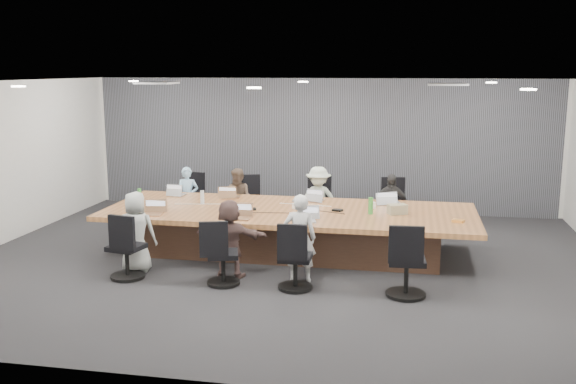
% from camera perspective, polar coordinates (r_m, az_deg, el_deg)
% --- Properties ---
extents(floor, '(10.00, 8.00, 0.00)m').
position_cam_1_polar(floor, '(10.17, -0.43, -6.24)').
color(floor, '#28272A').
rests_on(floor, ground).
extents(ceiling, '(10.00, 8.00, 0.00)m').
position_cam_1_polar(ceiling, '(9.72, -0.45, 9.73)').
color(ceiling, white).
rests_on(ceiling, wall_back).
extents(wall_back, '(10.00, 0.00, 2.80)m').
position_cam_1_polar(wall_back, '(13.76, 2.85, 4.23)').
color(wall_back, silver).
rests_on(wall_back, ground).
extents(wall_front, '(10.00, 0.00, 2.80)m').
position_cam_1_polar(wall_front, '(6.07, -7.92, -4.51)').
color(wall_front, silver).
rests_on(wall_front, ground).
extents(curtain, '(9.80, 0.04, 2.80)m').
position_cam_1_polar(curtain, '(13.68, 2.80, 4.19)').
color(curtain, '#53545C').
rests_on(curtain, ground).
extents(conference_table, '(6.00, 2.20, 0.74)m').
position_cam_1_polar(conference_table, '(10.54, 0.10, -3.36)').
color(conference_table, '#4F3224').
rests_on(conference_table, ground).
extents(chair_0, '(0.61, 0.61, 0.78)m').
position_cam_1_polar(chair_0, '(12.71, -8.36, -1.06)').
color(chair_0, black).
rests_on(chair_0, ground).
extents(chair_1, '(0.63, 0.63, 0.75)m').
position_cam_1_polar(chair_1, '(12.42, -3.91, -1.31)').
color(chair_1, black).
rests_on(chair_1, ground).
extents(chair_2, '(0.72, 0.72, 0.87)m').
position_cam_1_polar(chair_2, '(12.12, 2.94, -1.33)').
color(chair_2, black).
rests_on(chair_2, ground).
extents(chair_3, '(0.61, 0.61, 0.82)m').
position_cam_1_polar(chair_3, '(12.02, 9.12, -1.68)').
color(chair_3, black).
rests_on(chair_3, ground).
extents(chair_4, '(0.62, 0.62, 0.77)m').
position_cam_1_polar(chair_4, '(9.60, -14.15, -5.23)').
color(chair_4, black).
rests_on(chair_4, ground).
extents(chair_5, '(0.61, 0.61, 0.73)m').
position_cam_1_polar(chair_5, '(9.10, -5.79, -5.99)').
color(chair_5, black).
rests_on(chair_5, ground).
extents(chair_6, '(0.51, 0.51, 0.75)m').
position_cam_1_polar(chair_6, '(8.86, 0.66, -6.32)').
color(chair_6, black).
rests_on(chair_6, ground).
extents(chair_7, '(0.60, 0.60, 0.84)m').
position_cam_1_polar(chair_7, '(8.72, 10.50, -6.50)').
color(chair_7, black).
rests_on(chair_7, ground).
extents(person_0, '(0.46, 0.33, 1.17)m').
position_cam_1_polar(person_0, '(12.35, -8.92, -0.50)').
color(person_0, '#94C4E4').
rests_on(person_0, ground).
extents(laptop_0, '(0.30, 0.22, 0.02)m').
position_cam_1_polar(laptop_0, '(11.81, -9.84, -0.23)').
color(laptop_0, '#B2B2B7').
rests_on(laptop_0, conference_table).
extents(person_1, '(0.58, 0.46, 1.17)m').
position_cam_1_polar(person_1, '(12.04, -4.35, -0.67)').
color(person_1, brown).
rests_on(person_1, ground).
extents(laptop_1, '(0.35, 0.27, 0.02)m').
position_cam_1_polar(laptop_1, '(11.49, -5.08, -0.42)').
color(laptop_1, '#8C6647').
rests_on(laptop_1, conference_table).
extents(person_2, '(0.82, 0.48, 1.25)m').
position_cam_1_polar(person_2, '(11.74, 2.71, -0.77)').
color(person_2, '#B0C0AC').
rests_on(person_2, ground).
extents(laptop_2, '(0.35, 0.28, 0.02)m').
position_cam_1_polar(laptop_2, '(11.18, 2.31, -0.71)').
color(laptop_2, '#B2B2B7').
rests_on(laptop_2, conference_table).
extents(person_3, '(0.70, 0.33, 1.16)m').
position_cam_1_polar(person_3, '(11.64, 9.08, -1.22)').
color(person_3, '#2F2F2F').
rests_on(person_3, ground).
extents(laptop_3, '(0.41, 0.33, 0.02)m').
position_cam_1_polar(laptop_3, '(11.07, 9.01, -0.96)').
color(laptop_3, '#B2B2B7').
rests_on(laptop_3, conference_table).
extents(person_4, '(0.64, 0.46, 1.22)m').
position_cam_1_polar(person_4, '(9.85, -13.35, -3.45)').
color(person_4, '#AAAFAA').
rests_on(person_4, ground).
extents(laptop_4, '(0.38, 0.30, 0.02)m').
position_cam_1_polar(laptop_4, '(10.30, -12.14, -1.96)').
color(laptop_4, '#8C6647').
rests_on(laptop_4, conference_table).
extents(person_5, '(1.08, 0.37, 1.16)m').
position_cam_1_polar(person_5, '(9.36, -5.20, -4.13)').
color(person_5, brown).
rests_on(person_5, ground).
extents(laptop_5, '(0.34, 0.23, 0.02)m').
position_cam_1_polar(laptop_5, '(9.83, -4.34, -2.35)').
color(laptop_5, '#8C6647').
rests_on(laptop_5, conference_table).
extents(person_6, '(0.50, 0.36, 1.27)m').
position_cam_1_polar(person_6, '(9.12, 1.06, -4.11)').
color(person_6, '#B6B6B6').
rests_on(person_6, ground).
extents(laptop_6, '(0.32, 0.26, 0.02)m').
position_cam_1_polar(laptop_6, '(9.62, 1.62, -2.63)').
color(laptop_6, '#B2B2B7').
rests_on(laptop_6, conference_table).
extents(bottle_green_left, '(0.08, 0.08, 0.23)m').
position_cam_1_polar(bottle_green_left, '(11.33, -13.06, -0.27)').
color(bottle_green_left, '#378F34').
rests_on(bottle_green_left, conference_table).
extents(bottle_green_right, '(0.08, 0.08, 0.27)m').
position_cam_1_polar(bottle_green_right, '(10.19, 7.36, -1.22)').
color(bottle_green_right, '#378F34').
rests_on(bottle_green_right, conference_table).
extents(bottle_clear, '(0.09, 0.09, 0.23)m').
position_cam_1_polar(bottle_clear, '(10.98, -7.63, -0.46)').
color(bottle_clear, silver).
rests_on(bottle_clear, conference_table).
extents(cup_white_far, '(0.09, 0.09, 0.09)m').
position_cam_1_polar(cup_white_far, '(10.51, 0.56, -1.25)').
color(cup_white_far, white).
rests_on(cup_white_far, conference_table).
extents(cup_white_near, '(0.11, 0.11, 0.10)m').
position_cam_1_polar(cup_white_near, '(10.64, 7.60, -1.17)').
color(cup_white_near, white).
rests_on(cup_white_near, conference_table).
extents(mug_brown, '(0.08, 0.08, 0.10)m').
position_cam_1_polar(mug_brown, '(11.13, -13.54, -0.85)').
color(mug_brown, brown).
rests_on(mug_brown, conference_table).
extents(mic_left, '(0.18, 0.16, 0.03)m').
position_cam_1_polar(mic_left, '(10.44, -3.30, -1.52)').
color(mic_left, black).
rests_on(mic_left, conference_table).
extents(mic_right, '(0.18, 0.15, 0.03)m').
position_cam_1_polar(mic_right, '(10.37, 4.42, -1.62)').
color(mic_right, black).
rests_on(mic_right, conference_table).
extents(stapler, '(0.17, 0.04, 0.06)m').
position_cam_1_polar(stapler, '(9.94, 1.12, -2.05)').
color(stapler, black).
rests_on(stapler, conference_table).
extents(canvas_bag, '(0.34, 0.29, 0.16)m').
position_cam_1_polar(canvas_bag, '(10.27, 9.69, -1.52)').
color(canvas_bag, tan).
rests_on(canvas_bag, conference_table).
extents(snack_packet, '(0.20, 0.16, 0.04)m').
position_cam_1_polar(snack_packet, '(9.93, 14.88, -2.50)').
color(snack_packet, orange).
rests_on(snack_packet, conference_table).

